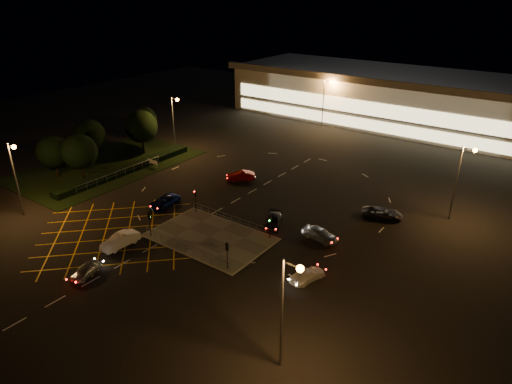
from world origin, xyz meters
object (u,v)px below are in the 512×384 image
Objects in this scene: signal_nw at (195,196)px; car_far_dkgrey at (273,221)px; signal_sw at (149,219)px; car_circ_red at (241,176)px; car_left_blue at (164,202)px; car_approach_white at (307,275)px; signal_ne at (270,222)px; car_east_grey at (382,214)px; signal_se at (227,250)px; car_queue_white at (120,240)px; car_right_silver at (320,234)px; car_near_silver at (86,270)px.

signal_nw is 0.70× the size of car_far_dkgrey.
signal_sw is 20.46m from car_circ_red.
signal_sw reaches higher than car_left_blue.
signal_sw is 8.52m from car_left_blue.
signal_sw is 20.21m from car_approach_white.
car_far_dkgrey is at bearing 10.02° from car_circ_red.
car_circ_red is at bearing -84.43° from signal_sw.
signal_ne is 15.76m from car_east_grey.
car_circ_red reaches higher than car_east_grey.
signal_sw is 0.75× the size of car_approach_white.
signal_se is 18.23m from car_left_blue.
car_circ_red is (-1.98, 20.30, -1.64)m from signal_sw.
signal_ne is (12.00, 7.99, 0.00)m from signal_sw.
signal_sw is 12.00m from signal_se.
car_queue_white is 0.96× the size of car_left_blue.
car_circ_red reaches higher than car_left_blue.
signal_nw reaches higher than car_approach_white.
car_queue_white is (-13.12, -11.63, -1.59)m from signal_ne.
car_queue_white is 1.06× the size of car_circ_red.
car_right_silver reaches higher than car_east_grey.
car_east_grey reaches higher than car_approach_white.
signal_nw is (-12.00, 7.99, 0.00)m from signal_se.
car_approach_white is at bearing -153.21° from car_right_silver.
car_far_dkgrey is at bearing -82.12° from signal_se.
car_right_silver is 8.53m from car_approach_white.
signal_sw is at bearing 25.27° from car_approach_white.
car_left_blue reaches higher than car_approach_white.
signal_ne reaches higher than car_far_dkgrey.
car_east_grey is 1.24× the size of car_approach_white.
signal_nw is at bearing 7.06° from car_left_blue.
car_east_grey is (22.81, 0.64, -0.00)m from car_circ_red.
car_left_blue is at bearing 7.66° from car_approach_white.
car_approach_white is at bearing -64.79° from car_far_dkgrey.
car_circ_red is (-0.86, 23.94, -0.05)m from car_queue_white.
car_left_blue reaches higher than car_near_silver.
car_far_dkgrey is at bearing 99.99° from car_right_silver.
signal_nw is 17.69m from car_near_silver.
car_circ_red reaches higher than car_approach_white.
signal_se is at bearing 38.88° from car_approach_white.
signal_sw reaches higher than car_queue_white.
car_near_silver is (0.70, -17.59, -1.74)m from signal_nw.
signal_nw is at bearing -90.00° from signal_sw.
signal_nw is 24.59m from car_east_grey.
car_far_dkgrey is at bearing -133.62° from signal_sw.
signal_se reaches higher than car_near_silver.
car_near_silver is (-11.30, -9.61, -1.74)m from signal_se.
signal_se is at bearing 26.29° from car_near_silver.
car_approach_white is (7.85, 3.37, -1.76)m from signal_se.
car_near_silver is 0.75× the size of car_left_blue.
car_far_dkgrey is at bearing 113.06° from car_east_grey.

